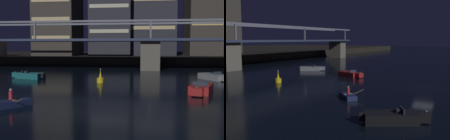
{
  "view_description": "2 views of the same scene",
  "coord_description": "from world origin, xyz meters",
  "views": [
    {
      "loc": [
        -1.49,
        -12.84,
        4.35
      ],
      "look_at": [
        -5.27,
        19.98,
        1.51
      ],
      "focal_mm": 42.06,
      "sensor_mm": 36.0,
      "label": 1
    },
    {
      "loc": [
        -35.71,
        -7.9,
        6.18
      ],
      "look_at": [
        -1.81,
        11.74,
        1.75
      ],
      "focal_mm": 43.82,
      "sensor_mm": 36.0,
      "label": 2
    }
  ],
  "objects": [
    {
      "name": "channel_buoy",
      "position": [
        -6.58,
        18.87,
        0.48
      ],
      "size": [
        0.9,
        0.9,
        1.76
      ],
      "color": "yellow",
      "rests_on": "ground"
    },
    {
      "name": "dinghy_with_paddler",
      "position": [
        -10.96,
        5.24,
        0.28
      ],
      "size": [
        2.65,
        2.68,
        1.36
      ],
      "color": "#19234C",
      "rests_on": "ground"
    },
    {
      "name": "speedboat_near_right",
      "position": [
        -16.62,
        -1.59,
        0.41
      ],
      "size": [
        3.63,
        4.86,
        1.16
      ],
      "color": "black",
      "rests_on": "ground"
    },
    {
      "name": "ground_plane",
      "position": [
        0.0,
        0.0,
        0.0
      ],
      "size": [
        400.0,
        400.0,
        0.0
      ],
      "primitive_type": "plane",
      "color": "black"
    },
    {
      "name": "speedboat_mid_center",
      "position": [
        4.16,
        12.86,
        0.41
      ],
      "size": [
        3.06,
        5.1,
        1.16
      ],
      "color": "maroon",
      "rests_on": "ground"
    },
    {
      "name": "speedboat_near_left",
      "position": [
        8.1,
        23.5,
        0.41
      ],
      "size": [
        3.44,
        4.92,
        1.16
      ],
      "color": "gray",
      "rests_on": "ground"
    },
    {
      "name": "river_bridge",
      "position": [
        -0.0,
        38.35,
        4.51
      ],
      "size": [
        93.37,
        6.4,
        9.38
      ],
      "color": "#605B51",
      "rests_on": "ground"
    }
  ]
}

